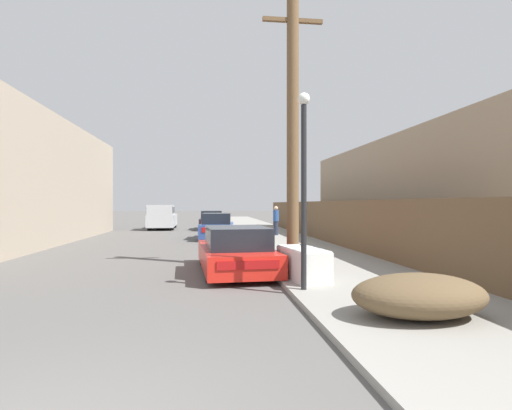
# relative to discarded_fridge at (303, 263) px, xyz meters

# --- Properties ---
(sidewalk_curb) EXTENTS (4.20, 63.00, 0.12)m
(sidewalk_curb) POSITION_rel_discarded_fridge_xyz_m (1.52, 17.02, -0.44)
(sidewalk_curb) COLOR gray
(sidewalk_curb) RESTS_ON ground
(discarded_fridge) EXTENTS (1.00, 1.94, 0.78)m
(discarded_fridge) POSITION_rel_discarded_fridge_xyz_m (0.00, 0.00, 0.00)
(discarded_fridge) COLOR silver
(discarded_fridge) RESTS_ON sidewalk_curb
(parked_sports_car_red) EXTENTS (2.18, 4.69, 1.31)m
(parked_sports_car_red) POSITION_rel_discarded_fridge_xyz_m (-1.52, 1.84, 0.09)
(parked_sports_car_red) COLOR red
(parked_sports_car_red) RESTS_ON ground
(car_parked_mid) EXTENTS (2.06, 4.32, 1.44)m
(car_parked_mid) POSITION_rel_discarded_fridge_xyz_m (-1.76, 12.88, 0.17)
(car_parked_mid) COLOR #2D478C
(car_parked_mid) RESTS_ON ground
(car_parked_far) EXTENTS (1.90, 4.73, 1.44)m
(car_parked_far) POSITION_rel_discarded_fridge_xyz_m (-1.96, 21.20, 0.17)
(car_parked_far) COLOR black
(car_parked_far) RESTS_ON ground
(pickup_truck) EXTENTS (2.06, 5.34, 1.88)m
(pickup_truck) POSITION_rel_discarded_fridge_xyz_m (-5.76, 21.90, 0.44)
(pickup_truck) COLOR silver
(pickup_truck) RESTS_ON ground
(utility_pole) EXTENTS (1.80, 0.36, 8.06)m
(utility_pole) POSITION_rel_discarded_fridge_xyz_m (0.19, 2.03, 3.73)
(utility_pole) COLOR brown
(utility_pole) RESTS_ON sidewalk_curb
(street_lamp) EXTENTS (0.26, 0.26, 4.22)m
(street_lamp) POSITION_rel_discarded_fridge_xyz_m (-0.27, -1.18, 2.10)
(street_lamp) COLOR #232326
(street_lamp) RESTS_ON sidewalk_curb
(brush_pile) EXTENTS (2.21, 1.52, 0.70)m
(brush_pile) POSITION_rel_discarded_fridge_xyz_m (1.08, -3.45, -0.03)
(brush_pile) COLOR brown
(brush_pile) RESTS_ON sidewalk_curb
(wooden_fence) EXTENTS (0.08, 32.87, 1.97)m
(wooden_fence) POSITION_rel_discarded_fridge_xyz_m (3.47, 8.42, 0.61)
(wooden_fence) COLOR brown
(wooden_fence) RESTS_ON sidewalk_curb
(building_right_house) EXTENTS (6.00, 17.58, 4.88)m
(building_right_house) POSITION_rel_discarded_fridge_xyz_m (8.38, 8.14, 1.94)
(building_right_house) COLOR gray
(building_right_house) RESTS_ON ground
(pedestrian) EXTENTS (0.34, 0.34, 1.71)m
(pedestrian) POSITION_rel_discarded_fridge_xyz_m (1.72, 13.64, 0.50)
(pedestrian) COLOR #282D42
(pedestrian) RESTS_ON sidewalk_curb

